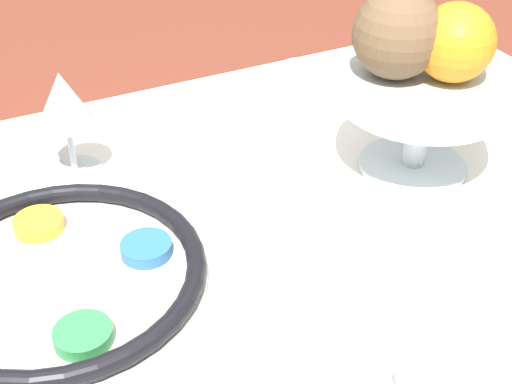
# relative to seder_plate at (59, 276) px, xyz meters

# --- Properties ---
(seder_plate) EXTENTS (0.29, 0.29, 0.03)m
(seder_plate) POSITION_rel_seder_plate_xyz_m (0.00, 0.00, 0.00)
(seder_plate) COLOR silver
(seder_plate) RESTS_ON dining_table
(wine_glass) EXTENTS (0.07, 0.07, 0.14)m
(wine_glass) POSITION_rel_seder_plate_xyz_m (0.07, 0.20, 0.08)
(wine_glass) COLOR silver
(wine_glass) RESTS_ON dining_table
(fruit_stand) EXTENTS (0.20, 0.20, 0.12)m
(fruit_stand) POSITION_rel_seder_plate_xyz_m (0.45, 0.02, 0.08)
(fruit_stand) COLOR silver
(fruit_stand) RESTS_ON dining_table
(orange_fruit) EXTENTS (0.09, 0.09, 0.09)m
(orange_fruit) POSITION_rel_seder_plate_xyz_m (0.47, 0.01, 0.15)
(orange_fruit) COLOR orange
(orange_fruit) RESTS_ON fruit_stand
(coconut) EXTENTS (0.10, 0.10, 0.10)m
(coconut) POSITION_rel_seder_plate_xyz_m (0.42, 0.05, 0.16)
(coconut) COLOR brown
(coconut) RESTS_ON fruit_stand
(napkin_roll) EXTENTS (0.16, 0.08, 0.04)m
(napkin_roll) POSITION_rel_seder_plate_xyz_m (0.30, -0.25, 0.01)
(napkin_roll) COLOR white
(napkin_roll) RESTS_ON dining_table
(cup_near) EXTENTS (0.07, 0.07, 0.06)m
(cup_near) POSITION_rel_seder_plate_xyz_m (0.40, 0.22, 0.02)
(cup_near) COLOR silver
(cup_near) RESTS_ON dining_table
(fork_left) EXTENTS (0.04, 0.18, 0.01)m
(fork_left) POSITION_rel_seder_plate_xyz_m (0.03, 0.26, -0.01)
(fork_left) COLOR silver
(fork_left) RESTS_ON dining_table
(fork_right) EXTENTS (0.04, 0.18, 0.01)m
(fork_right) POSITION_rel_seder_plate_xyz_m (0.06, 0.26, -0.01)
(fork_right) COLOR silver
(fork_right) RESTS_ON dining_table
(spoon) EXTENTS (0.16, 0.03, 0.01)m
(spoon) POSITION_rel_seder_plate_xyz_m (0.32, -0.29, -0.01)
(spoon) COLOR silver
(spoon) RESTS_ON dining_table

